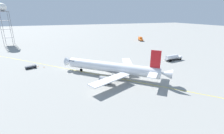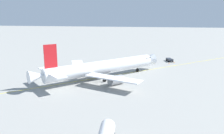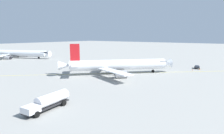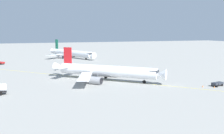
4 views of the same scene
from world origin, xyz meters
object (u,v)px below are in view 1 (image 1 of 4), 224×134
Objects in this scene: fuel_tanker_truck at (173,57)px; safety_cone_mid at (38,66)px; radar_tower at (3,10)px; airliner_main at (113,68)px; baggage_truck_truck at (31,67)px; safety_cone_near at (44,67)px; catering_truck_truck at (140,39)px.

fuel_tanker_truck reaches higher than safety_cone_mid.
airliner_main is at bearing 120.34° from radar_tower.
baggage_truck_truck is 64.71m from fuel_tanker_truck.
safety_cone_mid is at bearing 109.93° from radar_tower.
radar_tower is at bearing -68.71° from safety_cone_near.
baggage_truck_truck is 93.04m from catering_truck_truck.
baggage_truck_truck is 0.56× the size of catering_truck_truck.
airliner_main reaches higher than baggage_truck_truck.
baggage_truck_truck is at bearing 163.14° from fuel_tanker_truck.
baggage_truck_truck reaches higher than safety_cone_near.
safety_cone_mid is (2.44, -2.01, 0.00)m from safety_cone_near.
baggage_truck_truck is at bearing -5.19° from safety_cone_near.
airliner_main is at bearing -172.42° from fuel_tanker_truck.
airliner_main reaches higher than safety_cone_mid.
baggage_truck_truck is at bearing -45.20° from catering_truck_truck.
radar_tower reaches higher than safety_cone_mid.
airliner_main is 3.95× the size of catering_truck_truck.
safety_cone_near is at bearing 111.29° from radar_tower.
fuel_tanker_truck is at bearing 138.28° from radar_tower.
fuel_tanker_truck is 17.61× the size of safety_cone_near.
safety_cone_mid is at bearing 161.32° from fuel_tanker_truck.
catering_truck_truck is (-16.39, -58.80, 0.07)m from fuel_tanker_truck.
baggage_truck_truck is at bearing 107.38° from radar_tower.
fuel_tanker_truck is 113.95m from radar_tower.
catering_truck_truck reaches higher than safety_cone_mid.
baggage_truck_truck is 69.94m from radar_tower.
radar_tower is at bearing -70.07° from safety_cone_mid.
baggage_truck_truck is 3.03m from safety_cone_mid.
fuel_tanker_truck is 17.61× the size of safety_cone_mid.
radar_tower reaches higher than catering_truck_truck.
safety_cone_mid is (-2.56, -1.55, -0.44)m from baggage_truck_truck.
airliner_main is 34.37m from safety_cone_mid.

